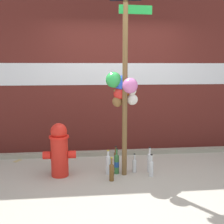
{
  "coord_description": "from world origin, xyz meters",
  "views": [
    {
      "loc": [
        -0.64,
        -3.77,
        1.64
      ],
      "look_at": [
        -0.21,
        0.24,
        0.97
      ],
      "focal_mm": 44.86,
      "sensor_mm": 36.0,
      "label": 1
    }
  ],
  "objects_px": {
    "bottle_1": "(108,164)",
    "bottle_2": "(134,165)",
    "memorial_post": "(123,74)",
    "bottle_4": "(116,160)",
    "fire_hydrant": "(59,150)",
    "bottle_3": "(151,167)",
    "bottle_0": "(150,162)",
    "bottle_6": "(112,171)",
    "bottle_5": "(117,163)"
  },
  "relations": [
    {
      "from": "bottle_1",
      "to": "bottle_2",
      "type": "height_order",
      "value": "bottle_1"
    },
    {
      "from": "memorial_post",
      "to": "bottle_4",
      "type": "relative_size",
      "value": 7.28
    },
    {
      "from": "memorial_post",
      "to": "bottle_2",
      "type": "distance_m",
      "value": 1.41
    },
    {
      "from": "fire_hydrant",
      "to": "bottle_4",
      "type": "xyz_separation_m",
      "value": [
        0.86,
        0.12,
        -0.24
      ]
    },
    {
      "from": "bottle_4",
      "to": "bottle_1",
      "type": "bearing_deg",
      "value": -133.22
    },
    {
      "from": "fire_hydrant",
      "to": "bottle_3",
      "type": "distance_m",
      "value": 1.4
    },
    {
      "from": "bottle_1",
      "to": "bottle_2",
      "type": "xyz_separation_m",
      "value": [
        0.41,
        0.04,
        -0.04
      ]
    },
    {
      "from": "bottle_1",
      "to": "bottle_4",
      "type": "xyz_separation_m",
      "value": [
        0.13,
        0.14,
        0.0
      ]
    },
    {
      "from": "bottle_1",
      "to": "bottle_3",
      "type": "distance_m",
      "value": 0.65
    },
    {
      "from": "bottle_3",
      "to": "bottle_4",
      "type": "relative_size",
      "value": 0.86
    },
    {
      "from": "bottle_0",
      "to": "bottle_6",
      "type": "relative_size",
      "value": 1.13
    },
    {
      "from": "bottle_2",
      "to": "fire_hydrant",
      "type": "bearing_deg",
      "value": -179.49
    },
    {
      "from": "memorial_post",
      "to": "bottle_1",
      "type": "bearing_deg",
      "value": 178.21
    },
    {
      "from": "memorial_post",
      "to": "bottle_6",
      "type": "xyz_separation_m",
      "value": [
        -0.19,
        -0.25,
        -1.37
      ]
    },
    {
      "from": "bottle_1",
      "to": "bottle_3",
      "type": "xyz_separation_m",
      "value": [
        0.63,
        -0.15,
        -0.03
      ]
    },
    {
      "from": "bottle_3",
      "to": "bottle_5",
      "type": "height_order",
      "value": "bottle_5"
    },
    {
      "from": "bottle_5",
      "to": "bottle_6",
      "type": "distance_m",
      "value": 0.29
    },
    {
      "from": "memorial_post",
      "to": "bottle_4",
      "type": "xyz_separation_m",
      "value": [
        -0.08,
        0.15,
        -1.35
      ]
    },
    {
      "from": "bottle_4",
      "to": "bottle_3",
      "type": "bearing_deg",
      "value": -30.69
    },
    {
      "from": "memorial_post",
      "to": "bottle_5",
      "type": "distance_m",
      "value": 1.36
    },
    {
      "from": "bottle_2",
      "to": "bottle_3",
      "type": "distance_m",
      "value": 0.29
    },
    {
      "from": "bottle_1",
      "to": "bottle_4",
      "type": "bearing_deg",
      "value": 46.78
    },
    {
      "from": "memorial_post",
      "to": "bottle_6",
      "type": "height_order",
      "value": "memorial_post"
    },
    {
      "from": "fire_hydrant",
      "to": "bottle_3",
      "type": "height_order",
      "value": "fire_hydrant"
    },
    {
      "from": "bottle_1",
      "to": "bottle_2",
      "type": "bearing_deg",
      "value": 5.02
    },
    {
      "from": "bottle_1",
      "to": "bottle_6",
      "type": "xyz_separation_m",
      "value": [
        0.03,
        -0.26,
        -0.02
      ]
    },
    {
      "from": "bottle_5",
      "to": "bottle_0",
      "type": "bearing_deg",
      "value": 0.69
    },
    {
      "from": "bottle_1",
      "to": "bottle_6",
      "type": "relative_size",
      "value": 1.08
    },
    {
      "from": "memorial_post",
      "to": "fire_hydrant",
      "type": "xyz_separation_m",
      "value": [
        -0.95,
        0.03,
        -1.11
      ]
    },
    {
      "from": "bottle_1",
      "to": "bottle_5",
      "type": "bearing_deg",
      "value": 6.52
    },
    {
      "from": "bottle_0",
      "to": "bottle_3",
      "type": "relative_size",
      "value": 1.17
    },
    {
      "from": "fire_hydrant",
      "to": "bottle_3",
      "type": "xyz_separation_m",
      "value": [
        1.36,
        -0.18,
        -0.27
      ]
    },
    {
      "from": "memorial_post",
      "to": "bottle_4",
      "type": "distance_m",
      "value": 1.36
    },
    {
      "from": "bottle_6",
      "to": "bottle_5",
      "type": "bearing_deg",
      "value": 68.51
    },
    {
      "from": "bottle_3",
      "to": "bottle_6",
      "type": "bearing_deg",
      "value": -170.28
    },
    {
      "from": "bottle_3",
      "to": "bottle_6",
      "type": "xyz_separation_m",
      "value": [
        -0.61,
        -0.1,
        0.0
      ]
    },
    {
      "from": "bottle_5",
      "to": "bottle_3",
      "type": "bearing_deg",
      "value": -18.51
    },
    {
      "from": "bottle_4",
      "to": "memorial_post",
      "type": "bearing_deg",
      "value": -60.71
    },
    {
      "from": "bottle_3",
      "to": "bottle_1",
      "type": "bearing_deg",
      "value": 166.46
    },
    {
      "from": "bottle_3",
      "to": "bottle_5",
      "type": "relative_size",
      "value": 0.85
    },
    {
      "from": "bottle_4",
      "to": "bottle_6",
      "type": "distance_m",
      "value": 0.41
    },
    {
      "from": "bottle_0",
      "to": "bottle_6",
      "type": "bearing_deg",
      "value": -155.97
    },
    {
      "from": "bottle_0",
      "to": "memorial_post",
      "type": "bearing_deg",
      "value": -176.25
    },
    {
      "from": "bottle_1",
      "to": "bottle_5",
      "type": "height_order",
      "value": "bottle_5"
    },
    {
      "from": "bottle_4",
      "to": "bottle_2",
      "type": "bearing_deg",
      "value": -21.07
    },
    {
      "from": "bottle_1",
      "to": "bottle_5",
      "type": "xyz_separation_m",
      "value": [
        0.13,
        0.02,
        -0.0
      ]
    },
    {
      "from": "bottle_0",
      "to": "bottle_4",
      "type": "relative_size",
      "value": 1.01
    },
    {
      "from": "bottle_0",
      "to": "bottle_1",
      "type": "height_order",
      "value": "bottle_0"
    },
    {
      "from": "fire_hydrant",
      "to": "memorial_post",
      "type": "bearing_deg",
      "value": -1.99
    },
    {
      "from": "bottle_1",
      "to": "fire_hydrant",
      "type": "bearing_deg",
      "value": 177.95
    }
  ]
}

